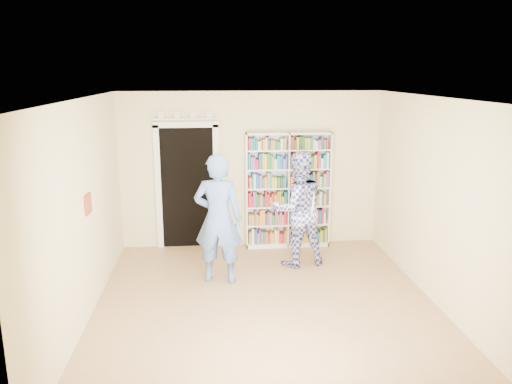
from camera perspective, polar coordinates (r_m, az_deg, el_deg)
The scene contains 11 objects.
floor at distance 6.74m, azimuth 1.20°, elevation -12.96°, with size 5.00×5.00×0.00m, color #A0754D.
ceiling at distance 6.04m, azimuth 1.32°, elevation 10.63°, with size 5.00×5.00×0.00m, color white.
wall_back at distance 8.68m, azimuth -0.59°, elevation 2.54°, with size 4.50×4.50×0.00m, color beige.
wall_left at distance 6.41m, azimuth -19.18°, elevation -2.20°, with size 5.00×5.00×0.00m, color beige.
wall_right at distance 6.87m, azimuth 20.25°, elevation -1.26°, with size 5.00×5.00×0.00m, color beige.
bookshelf at distance 8.67m, azimuth 3.65°, elevation 0.25°, with size 1.46×0.27×2.01m.
doorway at distance 8.67m, azimuth -7.84°, elevation 1.26°, with size 1.10×0.08×2.43m.
wall_art at distance 6.58m, azimuth -18.63°, elevation -1.31°, with size 0.03×0.25×0.25m, color maroon.
man_blue at distance 7.18m, azimuth -4.34°, elevation -3.10°, with size 0.70×0.46×1.91m, color #5475BC.
man_plaid at distance 7.85m, azimuth 4.78°, elevation -1.97°, with size 0.89×0.69×1.82m, color navy.
paper_sheet at distance 7.65m, azimuth 5.84°, elevation -1.22°, with size 0.22×0.01×0.32m, color white.
Camera 1 is at (-0.68, -5.99, 3.01)m, focal length 35.00 mm.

